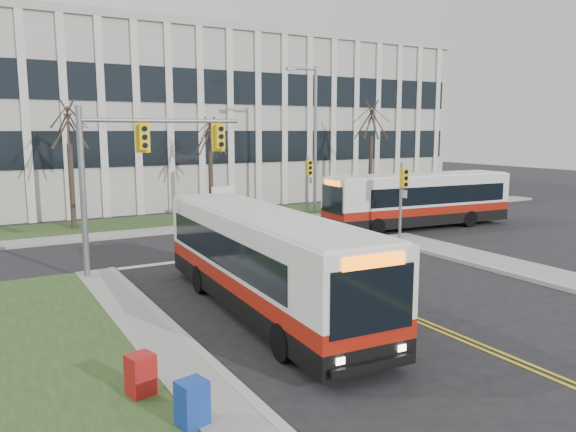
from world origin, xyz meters
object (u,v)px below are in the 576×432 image
(newspaper_box_red, at_px, (141,377))
(bus_cross, at_px, (418,201))
(newspaper_box_blue, at_px, (192,406))
(directory_sign, at_px, (223,200))
(bus_main, at_px, (264,264))
(streetlight, at_px, (313,133))

(newspaper_box_red, bearing_deg, bus_cross, 18.23)
(bus_cross, xyz_separation_m, newspaper_box_blue, (-18.32, -13.99, -0.98))
(bus_cross, bearing_deg, directory_sign, -129.73)
(directory_sign, height_order, newspaper_box_red, directory_sign)
(bus_cross, xyz_separation_m, newspaper_box_red, (-18.79, -12.36, -0.98))
(bus_main, distance_m, newspaper_box_blue, 6.83)
(streetlight, xyz_separation_m, newspaper_box_red, (-16.14, -19.06, -4.72))
(newspaper_box_red, bearing_deg, newspaper_box_blue, -88.99)
(bus_cross, distance_m, newspaper_box_blue, 23.08)
(newspaper_box_blue, height_order, newspaper_box_red, same)
(streetlight, relative_size, newspaper_box_blue, 9.68)
(newspaper_box_blue, bearing_deg, streetlight, 40.27)
(bus_main, bearing_deg, newspaper_box_blue, -125.18)
(newspaper_box_blue, xyz_separation_m, newspaper_box_red, (-0.47, 1.64, 0.00))
(newspaper_box_blue, distance_m, newspaper_box_red, 1.70)
(directory_sign, bearing_deg, streetlight, -13.23)
(directory_sign, xyz_separation_m, bus_cross, (8.19, -8.00, 0.29))
(bus_cross, bearing_deg, bus_main, -53.75)
(streetlight, distance_m, directory_sign, 6.96)
(newspaper_box_blue, bearing_deg, bus_main, 38.97)
(bus_cross, bearing_deg, newspaper_box_blue, -48.02)
(bus_main, relative_size, newspaper_box_red, 11.55)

